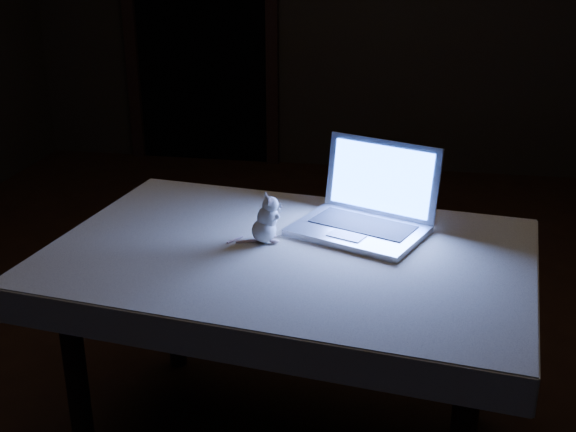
# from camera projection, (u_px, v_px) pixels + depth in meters

# --- Properties ---
(floor) EXTENTS (5.00, 5.00, 0.00)m
(floor) POSITION_uv_depth(u_px,v_px,m) (304.00, 368.00, 2.67)
(floor) COLOR black
(floor) RESTS_ON ground
(doorway) EXTENTS (1.06, 0.36, 2.13)m
(doorway) POSITION_uv_depth(u_px,v_px,m) (200.00, 3.00, 4.75)
(doorway) COLOR black
(doorway) RESTS_ON back_wall
(table) EXTENTS (1.33, 0.95, 0.66)m
(table) POSITION_uv_depth(u_px,v_px,m) (289.00, 353.00, 2.16)
(table) COLOR black
(table) RESTS_ON floor
(tablecloth) EXTENTS (1.57, 1.32, 0.09)m
(tablecloth) POSITION_uv_depth(u_px,v_px,m) (275.00, 255.00, 2.11)
(tablecloth) COLOR beige
(tablecloth) RESTS_ON table
(laptop) EXTENTS (0.46, 0.44, 0.25)m
(laptop) POSITION_uv_depth(u_px,v_px,m) (359.00, 194.00, 2.09)
(laptop) COLOR #BCBDC1
(laptop) RESTS_ON tablecloth
(plush_mouse) EXTENTS (0.14, 0.14, 0.14)m
(plush_mouse) POSITION_uv_depth(u_px,v_px,m) (264.00, 218.00, 2.06)
(plush_mouse) COLOR silver
(plush_mouse) RESTS_ON tablecloth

